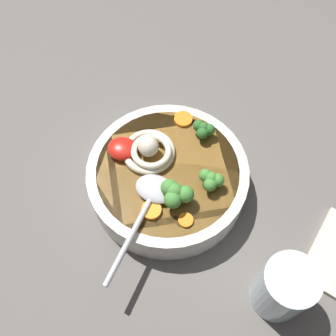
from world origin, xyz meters
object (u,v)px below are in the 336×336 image
(noodle_pile, at_px, (149,150))
(soup_spoon, at_px, (151,197))
(drinking_glass, at_px, (283,288))
(soup_bowl, at_px, (168,177))

(noodle_pile, bearing_deg, soup_spoon, -74.12)
(drinking_glass, bearing_deg, soup_spoon, 156.76)
(soup_bowl, distance_m, noodle_pile, 0.05)
(soup_bowl, height_order, soup_spoon, soup_spoon)
(soup_bowl, bearing_deg, noodle_pile, 151.73)
(noodle_pile, height_order, soup_spoon, noodle_pile)
(drinking_glass, bearing_deg, soup_bowl, 142.79)
(soup_bowl, relative_size, drinking_glass, 2.44)
(noodle_pile, height_order, drinking_glass, drinking_glass)
(soup_spoon, bearing_deg, drinking_glass, 78.73)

